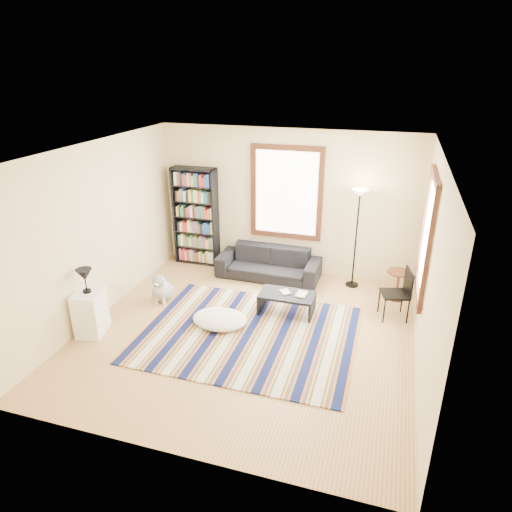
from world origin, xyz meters
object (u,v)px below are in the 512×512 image
(white_cabinet, at_px, (90,312))
(folding_chair, at_px, (395,294))
(floor_cushion, at_px, (220,319))
(floor_lamp, at_px, (356,239))
(coffee_table, at_px, (287,303))
(side_table, at_px, (398,285))
(dog, at_px, (162,285))
(sofa, at_px, (269,263))
(bookshelf, at_px, (196,217))

(white_cabinet, bearing_deg, folding_chair, 9.79)
(floor_cushion, height_order, floor_lamp, floor_lamp)
(coffee_table, height_order, side_table, side_table)
(side_table, relative_size, dog, 0.96)
(floor_lamp, xyz_separation_m, white_cabinet, (-3.69, -2.83, -0.58))
(side_table, height_order, folding_chair, folding_chair)
(sofa, height_order, floor_cushion, sofa)
(bookshelf, xyz_separation_m, white_cabinet, (-0.46, -3.00, -0.65))
(folding_chair, distance_m, dog, 3.94)
(bookshelf, height_order, floor_cushion, bookshelf)
(floor_cushion, xyz_separation_m, side_table, (2.68, 1.75, 0.16))
(floor_cushion, height_order, white_cabinet, white_cabinet)
(sofa, bearing_deg, floor_lamp, 4.07)
(floor_cushion, height_order, folding_chair, folding_chair)
(coffee_table, height_order, dog, dog)
(floor_lamp, xyz_separation_m, side_table, (0.81, -0.31, -0.66))
(floor_cushion, xyz_separation_m, white_cabinet, (-1.82, -0.77, 0.24))
(side_table, xyz_separation_m, folding_chair, (-0.05, -0.68, 0.16))
(sofa, height_order, folding_chair, folding_chair)
(floor_cushion, bearing_deg, folding_chair, 22.07)
(floor_lamp, distance_m, white_cabinet, 4.68)
(folding_chair, height_order, dog, folding_chair)
(side_table, relative_size, folding_chair, 0.63)
(white_cabinet, bearing_deg, sofa, 40.03)
(sofa, xyz_separation_m, coffee_table, (0.67, -1.27, -0.11))
(coffee_table, distance_m, floor_cushion, 1.16)
(folding_chair, bearing_deg, white_cabinet, -173.26)
(sofa, xyz_separation_m, side_table, (2.42, -0.21, -0.02))
(bookshelf, distance_m, floor_cushion, 2.76)
(sofa, height_order, white_cabinet, white_cabinet)
(floor_lamp, bearing_deg, dog, -153.63)
(bookshelf, xyz_separation_m, coffee_table, (2.29, -1.54, -0.82))
(floor_lamp, xyz_separation_m, folding_chair, (0.76, -0.99, -0.50))
(floor_cushion, xyz_separation_m, folding_chair, (2.63, 1.07, 0.32))
(sofa, xyz_separation_m, floor_lamp, (1.61, 0.10, 0.64))
(folding_chair, bearing_deg, dog, 172.57)
(dog, bearing_deg, white_cabinet, -123.88)
(bookshelf, height_order, dog, bookshelf)
(floor_cushion, distance_m, floor_lamp, 2.90)
(bookshelf, bearing_deg, side_table, -6.82)
(floor_lamp, bearing_deg, side_table, -21.09)
(sofa, distance_m, floor_cushion, 1.99)
(floor_cushion, distance_m, dog, 1.38)
(side_table, bearing_deg, dog, -162.53)
(coffee_table, relative_size, dog, 1.60)
(white_cabinet, bearing_deg, dog, 53.97)
(floor_cushion, distance_m, white_cabinet, 1.99)
(sofa, distance_m, floor_lamp, 1.73)
(coffee_table, xyz_separation_m, floor_lamp, (0.94, 1.37, 0.75))
(sofa, distance_m, side_table, 2.43)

